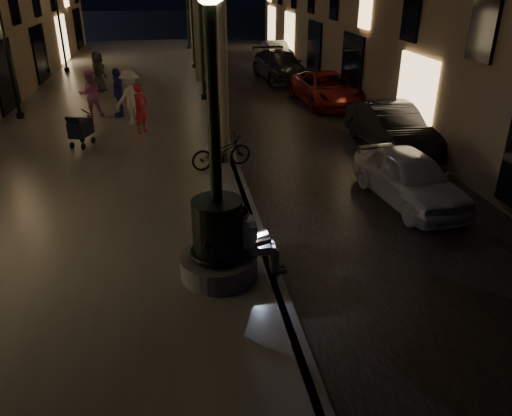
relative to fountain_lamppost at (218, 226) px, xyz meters
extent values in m
plane|color=black|center=(1.00, 13.00, -1.21)|extent=(120.00, 120.00, 0.00)
cube|color=black|center=(4.00, 13.00, -1.20)|extent=(6.00, 45.00, 0.02)
cube|color=#69655C|center=(-3.00, 13.00, -1.11)|extent=(8.00, 45.00, 0.20)
cube|color=#59595B|center=(1.00, 13.00, -1.11)|extent=(0.25, 45.00, 0.20)
cylinder|color=#59595B|center=(0.00, 0.00, -0.81)|extent=(1.40, 1.40, 0.40)
cylinder|color=black|center=(0.00, 0.00, -0.06)|extent=(0.90, 0.90, 1.10)
torus|color=black|center=(0.00, 0.00, -0.51)|extent=(1.04, 1.04, 0.10)
torus|color=black|center=(0.00, 0.00, 0.34)|extent=(0.89, 0.89, 0.09)
cylinder|color=black|center=(0.00, 0.00, 2.09)|extent=(0.20, 0.20, 3.20)
cube|color=tan|center=(0.55, 0.00, -0.52)|extent=(0.36, 0.24, 0.18)
cube|color=white|center=(0.49, 0.00, -0.18)|extent=(0.45, 0.26, 0.57)
sphere|color=tan|center=(0.46, 0.00, 0.19)|extent=(0.21, 0.21, 0.21)
sphere|color=black|center=(0.45, 0.00, 0.24)|extent=(0.21, 0.21, 0.21)
cube|color=tan|center=(0.79, -0.09, -0.52)|extent=(0.46, 0.13, 0.14)
cube|color=tan|center=(0.79, 0.09, -0.52)|extent=(0.46, 0.13, 0.14)
cube|color=tan|center=(1.01, -0.09, -0.77)|extent=(0.13, 0.12, 0.49)
cube|color=tan|center=(1.01, 0.09, -0.77)|extent=(0.13, 0.12, 0.49)
cube|color=black|center=(1.11, -0.09, -1.00)|extent=(0.26, 0.10, 0.03)
cube|color=black|center=(1.11, 0.09, -1.00)|extent=(0.26, 0.10, 0.03)
cube|color=black|center=(0.81, 0.00, -0.44)|extent=(0.24, 0.33, 0.02)
cube|color=black|center=(0.65, 0.00, -0.33)|extent=(0.09, 0.33, 0.22)
cube|color=#B2DFFF|center=(0.67, 0.00, -0.33)|extent=(0.06, 0.30, 0.18)
cylinder|color=#6B604C|center=(0.75, 6.00, 1.49)|extent=(0.28, 0.28, 5.00)
cylinder|color=#6B604C|center=(0.80, 12.00, 1.54)|extent=(0.28, 0.28, 5.10)
cylinder|color=#6B604C|center=(0.70, 18.00, 1.44)|extent=(0.28, 0.28, 4.90)
cylinder|color=#6B604C|center=(0.78, 24.00, 1.59)|extent=(0.28, 0.28, 5.20)
cylinder|color=black|center=(0.70, 6.00, -0.91)|extent=(0.28, 0.28, 0.20)
cylinder|color=black|center=(0.70, 6.00, 1.19)|extent=(0.12, 0.12, 4.40)
cylinder|color=black|center=(0.70, 14.00, -0.91)|extent=(0.28, 0.28, 0.20)
cylinder|color=black|center=(0.70, 14.00, 1.19)|extent=(0.12, 0.12, 4.40)
cylinder|color=black|center=(0.70, 22.00, -0.91)|extent=(0.28, 0.28, 0.20)
cylinder|color=black|center=(0.70, 22.00, 1.19)|extent=(0.12, 0.12, 4.40)
cylinder|color=black|center=(0.70, 30.00, -0.91)|extent=(0.28, 0.28, 0.20)
cylinder|color=black|center=(0.70, 30.00, 1.19)|extent=(0.12, 0.12, 4.40)
cylinder|color=black|center=(-6.40, 12.00, -0.91)|extent=(0.28, 0.28, 0.20)
cylinder|color=black|center=(-6.40, 12.00, 1.19)|extent=(0.12, 0.12, 4.40)
cylinder|color=black|center=(-6.40, 22.00, -0.91)|extent=(0.28, 0.28, 0.20)
cylinder|color=black|center=(-6.40, 22.00, 1.19)|extent=(0.12, 0.12, 4.40)
cube|color=black|center=(-3.57, 8.15, -0.43)|extent=(0.73, 0.91, 0.48)
cube|color=black|center=(-3.70, 7.80, -0.11)|extent=(0.46, 0.32, 0.31)
cylinder|color=black|center=(-3.86, 7.92, -0.90)|extent=(0.11, 0.21, 0.21)
cylinder|color=black|center=(-3.50, 7.78, -0.90)|extent=(0.11, 0.21, 0.21)
cylinder|color=black|center=(-3.63, 8.51, -0.90)|extent=(0.11, 0.21, 0.21)
cylinder|color=black|center=(-3.28, 8.38, -0.90)|extent=(0.11, 0.21, 0.21)
cylinder|color=black|center=(-3.42, 8.55, 0.00)|extent=(0.20, 0.46, 0.29)
imported|color=#B9BBC1|center=(5.00, 2.91, -0.56)|extent=(1.92, 3.95, 1.30)
imported|color=black|center=(6.20, 6.84, -0.49)|extent=(1.73, 4.47, 1.45)
imported|color=maroon|center=(5.91, 13.07, -0.54)|extent=(2.52, 4.93, 1.33)
imported|color=#2F2F34|center=(5.04, 18.74, -0.48)|extent=(2.52, 5.22, 1.47)
imported|color=gray|center=(6.09, 24.89, -0.60)|extent=(1.64, 3.80, 1.22)
imported|color=red|center=(-1.74, 9.33, -0.17)|extent=(0.69, 0.73, 1.68)
imported|color=pink|center=(-3.71, 11.85, -0.15)|extent=(0.98, 0.85, 1.73)
imported|color=white|center=(-2.13, 10.56, -0.05)|extent=(1.42, 1.31, 1.92)
imported|color=#292E99|center=(-2.67, 11.69, -0.10)|extent=(0.65, 1.13, 1.82)
imported|color=#2D2E32|center=(-3.94, 16.36, -0.12)|extent=(0.84, 1.02, 1.79)
imported|color=black|center=(0.60, 5.54, -0.55)|extent=(1.87, 1.10, 0.93)
camera|label=1|loc=(-0.59, -7.74, 4.02)|focal=35.00mm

